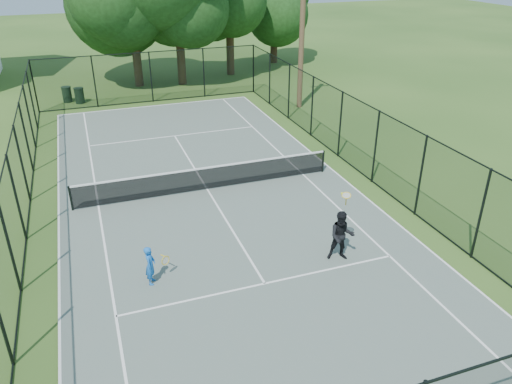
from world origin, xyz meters
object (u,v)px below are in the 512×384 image
object	(u,v)px
tennis_net	(207,177)
player_black	(342,236)
trash_bin_left	(67,94)
trash_bin_right	(79,95)
utility_pole	(302,37)
player_blue	(151,265)

from	to	relation	value
tennis_net	player_black	bearing A→B (deg)	-66.46
trash_bin_left	trash_bin_right	world-z (taller)	trash_bin_left
trash_bin_left	utility_pole	bearing A→B (deg)	-23.84
tennis_net	trash_bin_right	xyz separation A→B (m)	(-4.20, 14.16, -0.10)
utility_pole	player_black	xyz separation A→B (m)	(-5.35, -14.98, -3.17)
tennis_net	utility_pole	size ratio (longest dim) A/B	1.27
trash_bin_left	tennis_net	bearing A→B (deg)	-71.54
utility_pole	player_blue	distance (m)	18.29
trash_bin_right	player_blue	xyz separation A→B (m)	(1.21, -19.42, 0.17)
utility_pole	trash_bin_left	bearing A→B (deg)	156.16
trash_bin_left	trash_bin_right	distance (m)	0.88
trash_bin_left	player_blue	distance (m)	20.04
trash_bin_left	player_black	distance (m)	21.98
tennis_net	trash_bin_right	distance (m)	14.77
trash_bin_right	player_blue	size ratio (longest dim) A/B	0.80
utility_pole	trash_bin_right	bearing A→B (deg)	156.99
trash_bin_right	player_black	size ratio (longest dim) A/B	0.46
utility_pole	player_black	size ratio (longest dim) A/B	3.92
trash_bin_right	utility_pole	xyz separation A→B (m)	(12.15, -5.16, 3.56)
tennis_net	player_blue	world-z (taller)	player_blue
tennis_net	utility_pole	world-z (taller)	utility_pole
utility_pole	player_blue	size ratio (longest dim) A/B	6.74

